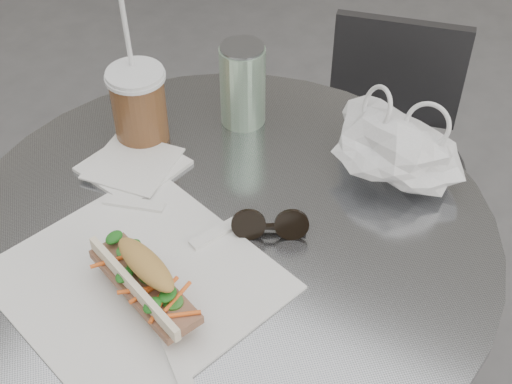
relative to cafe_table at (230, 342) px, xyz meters
The scene contains 9 objects.
cafe_table is the anchor object (origin of this frame).
chair_far 0.62m from the cafe_table, 89.45° to the left, with size 0.38×0.40×0.70m.
sandwich_paper 0.31m from the cafe_table, 106.78° to the right, with size 0.32×0.30×0.00m, color white.
banh_mi 0.35m from the cafe_table, 93.63° to the right, with size 0.23×0.15×0.07m.
iced_coffee 0.42m from the cafe_table, 156.14° to the left, with size 0.09×0.09×0.26m.
sunglasses 0.30m from the cafe_table, 16.63° to the left, with size 0.10×0.07×0.05m.
plastic_bag 0.42m from the cafe_table, 55.92° to the left, with size 0.19×0.15×0.09m, color silver, non-canonical shape.
napkin_stack 0.34m from the cafe_table, behind, with size 0.15×0.15×0.01m.
drink_can 0.42m from the cafe_table, 116.39° to the left, with size 0.07×0.07×0.14m.
Camera 1 is at (0.40, -0.37, 1.45)m, focal length 50.00 mm.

